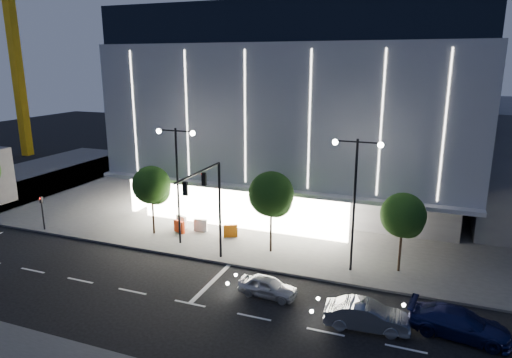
{
  "coord_description": "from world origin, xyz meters",
  "views": [
    {
      "loc": [
        14.17,
        -22.36,
        13.65
      ],
      "look_at": [
        2.13,
        8.85,
        5.0
      ],
      "focal_mm": 32.0,
      "sensor_mm": 36.0,
      "label": 1
    }
  ],
  "objects_px": {
    "street_lamp_east": "(355,186)",
    "ped_signal_far": "(42,209)",
    "tree_left": "(152,187)",
    "barrier_a": "(179,227)",
    "tree_right": "(403,218)",
    "car_lead": "(268,286)",
    "traffic_mast": "(210,197)",
    "barrier_c": "(231,231)",
    "car_third": "(459,323)",
    "street_lamp_west": "(177,169)",
    "car_second": "(367,316)",
    "tower_crane": "(15,10)",
    "barrier_d": "(201,225)",
    "barrier_b": "(181,221)"
  },
  "relations": [
    {
      "from": "tree_left",
      "to": "barrier_a",
      "type": "distance_m",
      "value": 3.93
    },
    {
      "from": "tree_left",
      "to": "car_third",
      "type": "bearing_deg",
      "value": -15.91
    },
    {
      "from": "tree_left",
      "to": "car_third",
      "type": "relative_size",
      "value": 1.15
    },
    {
      "from": "street_lamp_west",
      "to": "car_lead",
      "type": "height_order",
      "value": "street_lamp_west"
    },
    {
      "from": "barrier_b",
      "to": "tree_right",
      "type": "bearing_deg",
      "value": 16.43
    },
    {
      "from": "tree_left",
      "to": "barrier_b",
      "type": "distance_m",
      "value": 4.16
    },
    {
      "from": "street_lamp_west",
      "to": "tree_right",
      "type": "xyz_separation_m",
      "value": [
        16.03,
        1.02,
        -2.07
      ]
    },
    {
      "from": "street_lamp_west",
      "to": "car_second",
      "type": "relative_size",
      "value": 2.05
    },
    {
      "from": "street_lamp_east",
      "to": "ped_signal_far",
      "type": "distance_m",
      "value": 25.37
    },
    {
      "from": "street_lamp_east",
      "to": "ped_signal_far",
      "type": "bearing_deg",
      "value": -176.56
    },
    {
      "from": "tower_crane",
      "to": "car_lead",
      "type": "bearing_deg",
      "value": -29.98
    },
    {
      "from": "street_lamp_west",
      "to": "tree_left",
      "type": "distance_m",
      "value": 3.69
    },
    {
      "from": "street_lamp_east",
      "to": "barrier_d",
      "type": "distance_m",
      "value": 14.06
    },
    {
      "from": "barrier_a",
      "to": "barrier_c",
      "type": "relative_size",
      "value": 1.0
    },
    {
      "from": "ped_signal_far",
      "to": "tree_right",
      "type": "bearing_deg",
      "value": 5.14
    },
    {
      "from": "tree_right",
      "to": "car_third",
      "type": "xyz_separation_m",
      "value": [
        3.4,
        -6.39,
        -3.16
      ]
    },
    {
      "from": "tree_right",
      "to": "car_lead",
      "type": "xyz_separation_m",
      "value": [
        -7.11,
        -6.04,
        -3.27
      ]
    },
    {
      "from": "street_lamp_east",
      "to": "barrier_c",
      "type": "bearing_deg",
      "value": 165.85
    },
    {
      "from": "traffic_mast",
      "to": "barrier_a",
      "type": "distance_m",
      "value": 8.18
    },
    {
      "from": "traffic_mast",
      "to": "street_lamp_east",
      "type": "bearing_deg",
      "value": 16.48
    },
    {
      "from": "traffic_mast",
      "to": "car_third",
      "type": "relative_size",
      "value": 1.42
    },
    {
      "from": "ped_signal_far",
      "to": "barrier_b",
      "type": "xyz_separation_m",
      "value": [
        10.36,
        4.53,
        -1.24
      ]
    },
    {
      "from": "car_third",
      "to": "tree_right",
      "type": "bearing_deg",
      "value": 35.15
    },
    {
      "from": "tree_right",
      "to": "car_lead",
      "type": "relative_size",
      "value": 1.53
    },
    {
      "from": "tree_right",
      "to": "car_lead",
      "type": "distance_m",
      "value": 9.89
    },
    {
      "from": "car_third",
      "to": "street_lamp_west",
      "type": "bearing_deg",
      "value": 81.67
    },
    {
      "from": "traffic_mast",
      "to": "barrier_a",
      "type": "bearing_deg",
      "value": 138.65
    },
    {
      "from": "barrier_a",
      "to": "car_second",
      "type": "bearing_deg",
      "value": -6.06
    },
    {
      "from": "traffic_mast",
      "to": "tree_right",
      "type": "relative_size",
      "value": 1.28
    },
    {
      "from": "barrier_a",
      "to": "barrier_b",
      "type": "distance_m",
      "value": 1.22
    },
    {
      "from": "car_third",
      "to": "traffic_mast",
      "type": "bearing_deg",
      "value": 87.17
    },
    {
      "from": "tree_right",
      "to": "barrier_c",
      "type": "xyz_separation_m",
      "value": [
        -12.91,
        1.47,
        -3.23
      ]
    },
    {
      "from": "traffic_mast",
      "to": "tower_crane",
      "type": "height_order",
      "value": "tower_crane"
    },
    {
      "from": "traffic_mast",
      "to": "car_lead",
      "type": "bearing_deg",
      "value": -25.65
    },
    {
      "from": "street_lamp_east",
      "to": "car_lead",
      "type": "xyz_separation_m",
      "value": [
        -4.09,
        -5.02,
        -5.34
      ]
    },
    {
      "from": "tree_left",
      "to": "tree_right",
      "type": "relative_size",
      "value": 1.04
    },
    {
      "from": "street_lamp_west",
      "to": "tower_crane",
      "type": "height_order",
      "value": "tower_crane"
    },
    {
      "from": "tower_crane",
      "to": "car_third",
      "type": "xyz_separation_m",
      "value": [
        57.35,
        -27.37,
        -19.78
      ]
    },
    {
      "from": "tree_left",
      "to": "barrier_d",
      "type": "distance_m",
      "value": 5.02
    },
    {
      "from": "ped_signal_far",
      "to": "barrier_c",
      "type": "relative_size",
      "value": 2.73
    },
    {
      "from": "barrier_d",
      "to": "traffic_mast",
      "type": "bearing_deg",
      "value": -63.19
    },
    {
      "from": "street_lamp_west",
      "to": "tree_right",
      "type": "relative_size",
      "value": 1.63
    },
    {
      "from": "traffic_mast",
      "to": "car_second",
      "type": "relative_size",
      "value": 1.61
    },
    {
      "from": "traffic_mast",
      "to": "tower_crane",
      "type": "bearing_deg",
      "value": 149.53
    },
    {
      "from": "street_lamp_west",
      "to": "barrier_b",
      "type": "xyz_separation_m",
      "value": [
        -1.64,
        3.03,
        -5.31
      ]
    },
    {
      "from": "barrier_a",
      "to": "car_third",
      "type": "bearing_deg",
      "value": 1.7
    },
    {
      "from": "car_second",
      "to": "car_third",
      "type": "xyz_separation_m",
      "value": [
        4.52,
        0.99,
        -0.0
      ]
    },
    {
      "from": "ped_signal_far",
      "to": "car_lead",
      "type": "relative_size",
      "value": 0.83
    },
    {
      "from": "street_lamp_west",
      "to": "tree_right",
      "type": "distance_m",
      "value": 16.19
    },
    {
      "from": "barrier_c",
      "to": "tree_left",
      "type": "bearing_deg",
      "value": 168.77
    }
  ]
}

